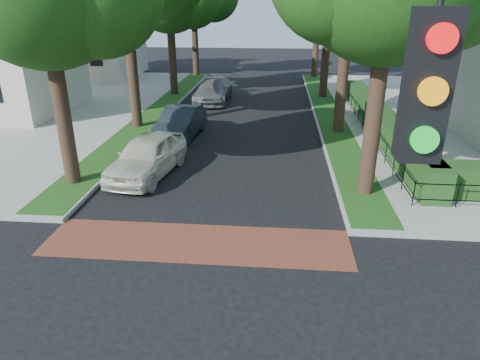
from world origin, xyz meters
The scene contains 10 objects.
ground centered at (0.00, 0.00, 0.00)m, with size 120.00×120.00×0.00m, color black.
crosswalk_far centered at (0.00, 3.20, 0.01)m, with size 9.00×2.20×0.01m, color brown.
grass_strip_ne centered at (5.40, 19.10, 0.16)m, with size 1.60×29.80×0.02m, color #153F12.
grass_strip_nw centered at (-5.40, 19.10, 0.16)m, with size 1.60×29.80×0.02m, color #153F12.
hedge_main_road centered at (7.70, 15.00, 0.75)m, with size 1.00×18.00×1.20m, color #1B4518.
fence_main_road centered at (6.90, 15.00, 0.60)m, with size 0.06×18.00×0.90m, color black, non-canonical shape.
house_left_far centered at (-15.49, 31.99, 5.04)m, with size 10.00×9.00×10.14m.
parked_car_front centered at (-2.94, 8.31, 0.82)m, with size 1.94×4.83×1.65m, color silver.
parked_car_middle centered at (-2.72, 13.51, 0.78)m, with size 1.66×4.76×1.57m, color black.
parked_car_rear centered at (-2.30, 22.35, 0.81)m, with size 2.26×5.55×1.61m, color slate.
Camera 1 is at (2.22, -7.54, 6.58)m, focal length 32.00 mm.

